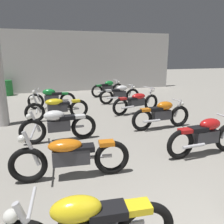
# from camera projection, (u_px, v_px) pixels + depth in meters

# --- Properties ---
(back_wall) EXTENTS (13.06, 0.24, 3.60)m
(back_wall) POSITION_uv_depth(u_px,v_px,m) (73.00, 62.00, 13.64)
(back_wall) COLOR #BCBAB7
(back_wall) RESTS_ON ground
(motorcycle_left_row_1) EXTENTS (2.17, 0.68, 0.97)m
(motorcycle_left_row_1) POSITION_uv_depth(u_px,v_px,m) (70.00, 155.00, 4.00)
(motorcycle_left_row_1) COLOR black
(motorcycle_left_row_1) RESTS_ON ground
(motorcycle_left_row_2) EXTENTS (1.97, 0.48, 0.88)m
(motorcycle_left_row_2) POSITION_uv_depth(u_px,v_px,m) (58.00, 125.00, 5.73)
(motorcycle_left_row_2) COLOR black
(motorcycle_left_row_2) RESTS_ON ground
(motorcycle_left_row_3) EXTENTS (2.17, 0.68, 0.97)m
(motorcycle_left_row_3) POSITION_uv_depth(u_px,v_px,m) (57.00, 107.00, 7.65)
(motorcycle_left_row_3) COLOR black
(motorcycle_left_row_3) RESTS_ON ground
(motorcycle_left_row_4) EXTENTS (1.97, 0.48, 0.88)m
(motorcycle_left_row_4) POSITION_uv_depth(u_px,v_px,m) (52.00, 98.00, 9.29)
(motorcycle_left_row_4) COLOR black
(motorcycle_left_row_4) RESTS_ON ground
(motorcycle_right_row_1) EXTENTS (1.97, 0.48, 0.88)m
(motorcycle_right_row_1) POSITION_uv_depth(u_px,v_px,m) (206.00, 135.00, 4.97)
(motorcycle_right_row_1) COLOR black
(motorcycle_right_row_1) RESTS_ON ground
(motorcycle_right_row_2) EXTENTS (1.97, 0.48, 0.88)m
(motorcycle_right_row_2) POSITION_uv_depth(u_px,v_px,m) (162.00, 114.00, 6.76)
(motorcycle_right_row_2) COLOR black
(motorcycle_right_row_2) RESTS_ON ground
(motorcycle_right_row_3) EXTENTS (2.13, 0.83, 0.97)m
(motorcycle_right_row_3) POSITION_uv_depth(u_px,v_px,m) (137.00, 102.00, 8.60)
(motorcycle_right_row_3) COLOR black
(motorcycle_right_row_3) RESTS_ON ground
(motorcycle_right_row_4) EXTENTS (1.97, 0.48, 0.88)m
(motorcycle_right_row_4) POSITION_uv_depth(u_px,v_px,m) (120.00, 94.00, 10.29)
(motorcycle_right_row_4) COLOR black
(motorcycle_right_row_4) RESTS_ON ground
(motorcycle_right_row_5) EXTENTS (1.94, 0.69, 0.88)m
(motorcycle_right_row_5) POSITION_uv_depth(u_px,v_px,m) (108.00, 88.00, 12.08)
(motorcycle_right_row_5) COLOR black
(motorcycle_right_row_5) RESTS_ON ground
(oil_drum) EXTENTS (0.59, 0.59, 0.85)m
(oil_drum) POSITION_uv_depth(u_px,v_px,m) (7.00, 88.00, 12.31)
(oil_drum) COLOR #1E722D
(oil_drum) RESTS_ON ground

